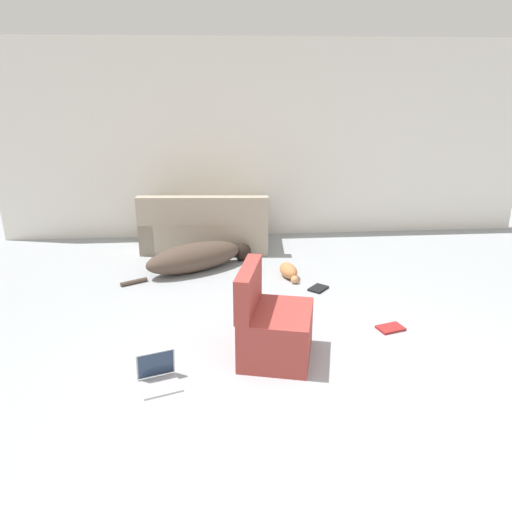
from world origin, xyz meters
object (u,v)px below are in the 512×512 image
cat (289,271)px  side_chair (272,327)px  dog (197,257)px  book_black (318,288)px  book_red (391,328)px  laptop_open (158,373)px  couch (206,229)px

cat → side_chair: size_ratio=0.62×
dog → book_black: (1.35, -0.71, -0.15)m
dog → book_red: size_ratio=5.70×
laptop_open → book_red: 2.19m
couch → side_chair: size_ratio=2.19×
couch → side_chair: bearing=105.9°
laptop_open → side_chair: side_chair is taller
dog → laptop_open: bearing=-124.0°
book_black → side_chair: bearing=-116.4°
dog → book_red: dog is taller
book_red → side_chair: size_ratio=0.35×
cat → laptop_open: size_ratio=1.34×
couch → book_red: bearing=129.2°
book_red → laptop_open: bearing=-161.6°
couch → book_black: 2.01m
cat → side_chair: bearing=-26.4°
couch → cat: size_ratio=3.51×
couch → side_chair: side_chair is taller
couch → book_black: size_ratio=6.63×
book_black → side_chair: side_chair is taller
laptop_open → book_red: size_ratio=1.34×
side_chair → book_black: bearing=-12.3°
cat → book_black: size_ratio=1.89×
book_red → side_chair: (-1.16, -0.38, 0.26)m
book_red → book_black: bearing=117.0°
cat → couch: bearing=-153.7°
laptop_open → book_black: 2.29m
laptop_open → book_black: bearing=27.9°
laptop_open → book_red: (2.08, 0.69, -0.07)m
couch → laptop_open: couch is taller
couch → dog: couch is taller
cat → book_red: 1.54m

